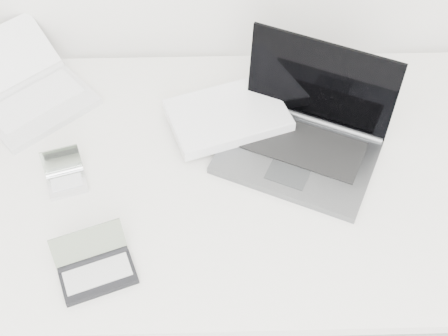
{
  "coord_description": "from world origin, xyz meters",
  "views": [
    {
      "loc": [
        -0.05,
        0.65,
        1.88
      ],
      "look_at": [
        -0.03,
        1.51,
        0.79
      ],
      "focal_mm": 50.0,
      "sensor_mm": 36.0,
      "label": 1
    }
  ],
  "objects_px": {
    "desk": "(236,182)",
    "palmtop_charcoal": "(96,268)",
    "laptop_large": "(274,128)",
    "netbook_open_white": "(29,93)"
  },
  "relations": [
    {
      "from": "netbook_open_white",
      "to": "palmtop_charcoal",
      "type": "relative_size",
      "value": 2.22
    },
    {
      "from": "netbook_open_white",
      "to": "palmtop_charcoal",
      "type": "height_order",
      "value": "netbook_open_white"
    },
    {
      "from": "desk",
      "to": "palmtop_charcoal",
      "type": "bearing_deg",
      "value": -138.79
    },
    {
      "from": "desk",
      "to": "palmtop_charcoal",
      "type": "distance_m",
      "value": 0.4
    },
    {
      "from": "desk",
      "to": "laptop_large",
      "type": "distance_m",
      "value": 0.16
    },
    {
      "from": "desk",
      "to": "palmtop_charcoal",
      "type": "relative_size",
      "value": 8.76
    },
    {
      "from": "netbook_open_white",
      "to": "laptop_large",
      "type": "bearing_deg",
      "value": -54.18
    },
    {
      "from": "desk",
      "to": "laptop_large",
      "type": "bearing_deg",
      "value": 46.06
    },
    {
      "from": "laptop_large",
      "to": "netbook_open_white",
      "type": "bearing_deg",
      "value": -168.33
    },
    {
      "from": "laptop_large",
      "to": "palmtop_charcoal",
      "type": "relative_size",
      "value": 3.0
    }
  ]
}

